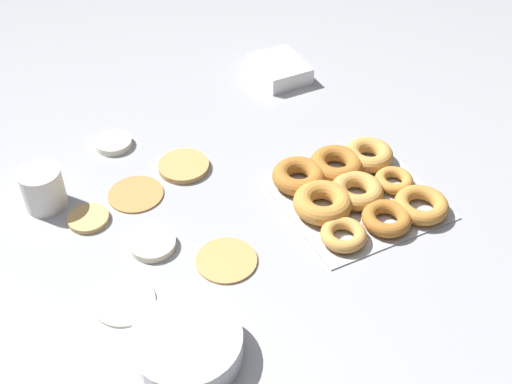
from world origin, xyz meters
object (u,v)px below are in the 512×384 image
(pancake_2, at_px, (184,166))
(pancake_3, at_px, (113,143))
(pancake_4, at_px, (88,219))
(container_stack, at_px, (280,69))
(pancake_1, at_px, (136,193))
(pancake_6, at_px, (153,244))
(paper_cup, at_px, (43,189))
(donut_tray, at_px, (352,189))
(pancake_0, at_px, (124,301))
(batter_bowl, at_px, (187,346))
(pancake_5, at_px, (226,259))

(pancake_2, bearing_deg, pancake_3, 36.99)
(pancake_4, xyz_separation_m, container_stack, (0.30, -0.59, 0.02))
(pancake_1, bearing_deg, pancake_2, -73.92)
(pancake_6, distance_m, paper_cup, 0.26)
(pancake_4, bearing_deg, pancake_1, -74.24)
(pancake_1, bearing_deg, donut_tray, -117.32)
(pancake_0, distance_m, pancake_3, 0.46)
(pancake_4, relative_size, batter_bowl, 0.45)
(container_stack, relative_size, paper_cup, 1.70)
(pancake_2, xyz_separation_m, pancake_6, (-0.19, 0.14, 0.00))
(pancake_0, distance_m, pancake_5, 0.20)
(pancake_6, xyz_separation_m, donut_tray, (-0.05, -0.41, 0.01))
(pancake_0, distance_m, pancake_6, 0.14)
(pancake_2, bearing_deg, paper_cup, 86.52)
(donut_tray, relative_size, container_stack, 2.06)
(pancake_2, height_order, paper_cup, paper_cup)
(pancake_4, xyz_separation_m, pancake_5, (-0.22, -0.20, -0.00))
(batter_bowl, bearing_deg, pancake_3, -5.90)
(pancake_1, bearing_deg, pancake_0, 157.16)
(paper_cup, bearing_deg, container_stack, -71.46)
(donut_tray, height_order, paper_cup, paper_cup)
(donut_tray, bearing_deg, pancake_1, 62.68)
(pancake_2, xyz_separation_m, paper_cup, (0.02, 0.29, 0.04))
(pancake_4, bearing_deg, container_stack, -62.96)
(pancake_2, xyz_separation_m, pancake_3, (0.15, 0.11, 0.00))
(pancake_0, distance_m, pancake_2, 0.37)
(pancake_3, height_order, batter_bowl, batter_bowl)
(pancake_0, relative_size, pancake_6, 1.24)
(pancake_5, distance_m, pancake_6, 0.14)
(pancake_0, xyz_separation_m, pancake_6, (0.10, -0.09, 0.00))
(pancake_4, relative_size, paper_cup, 0.93)
(paper_cup, bearing_deg, donut_tray, -114.43)
(container_stack, bearing_deg, batter_bowl, 141.76)
(pancake_6, relative_size, paper_cup, 1.01)
(donut_tray, bearing_deg, pancake_6, 83.27)
(donut_tray, bearing_deg, batter_bowl, 114.47)
(pancake_4, bearing_deg, pancake_3, -29.06)
(pancake_3, relative_size, container_stack, 0.56)
(pancake_6, bearing_deg, pancake_4, 35.49)
(pancake_1, height_order, pancake_6, pancake_6)
(pancake_0, relative_size, pancake_4, 1.34)
(pancake_2, xyz_separation_m, pancake_5, (-0.29, 0.03, -0.00))
(donut_tray, bearing_deg, pancake_2, 48.94)
(pancake_2, distance_m, pancake_5, 0.29)
(pancake_6, distance_m, container_stack, 0.66)
(pancake_3, distance_m, donut_tray, 0.55)
(container_stack, xyz_separation_m, paper_cup, (-0.22, 0.65, 0.02))
(batter_bowl, bearing_deg, container_stack, -38.24)
(pancake_4, bearing_deg, pancake_5, -138.20)
(pancake_0, xyz_separation_m, pancake_1, (0.26, -0.11, -0.00))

